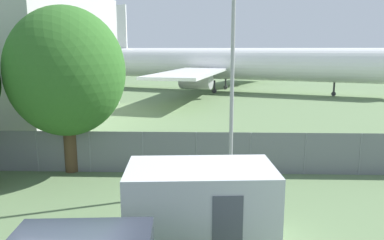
% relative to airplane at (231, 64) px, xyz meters
% --- Properties ---
extents(perimeter_fence, '(56.07, 0.07, 2.00)m').
position_rel_airplane_xyz_m(perimeter_fence, '(-6.52, -34.64, -2.75)').
color(perimeter_fence, slate).
rests_on(perimeter_fence, ground).
extents(airplane, '(47.55, 39.20, 12.28)m').
position_rel_airplane_xyz_m(airplane, '(0.00, 0.00, 0.00)').
color(airplane, white).
rests_on(airplane, ground).
extents(portable_cabin, '(4.58, 2.77, 2.38)m').
position_rel_airplane_xyz_m(portable_cabin, '(-3.70, -41.01, -2.56)').
color(portable_cabin, silver).
rests_on(portable_cabin, ground).
extents(tree_near_hangar, '(5.41, 5.41, 7.77)m').
position_rel_airplane_xyz_m(tree_near_hangar, '(-9.98, -34.55, 1.02)').
color(tree_near_hangar, '#4C3823').
rests_on(tree_near_hangar, ground).
extents(light_mast, '(0.44, 0.44, 9.13)m').
position_rel_airplane_xyz_m(light_mast, '(-2.49, -36.59, 1.72)').
color(light_mast, '#99999E').
rests_on(light_mast, ground).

